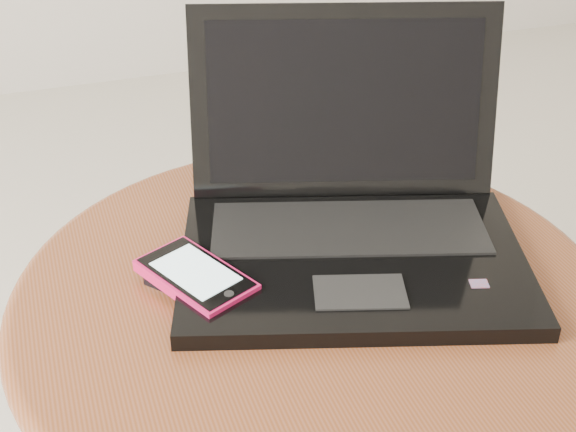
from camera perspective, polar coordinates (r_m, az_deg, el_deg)
name	(u,v)px	position (r m, az deg, el deg)	size (l,w,h in m)	color
table	(310,360)	(0.91, 1.62, -10.31)	(0.64, 0.64, 0.51)	brown
laptop	(350,213)	(0.88, 4.47, 0.24)	(0.44, 0.40, 0.24)	black
phone_black	(206,283)	(0.83, -5.87, -4.80)	(0.12, 0.13, 0.01)	black
phone_pink	(196,277)	(0.82, -6.63, -4.37)	(0.12, 0.14, 0.02)	#D41657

